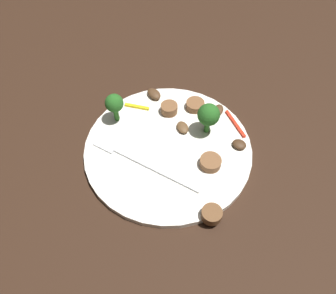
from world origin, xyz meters
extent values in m
plane|color=black|center=(0.00, 0.00, 0.00)|extent=(1.40, 1.40, 0.00)
cylinder|color=white|center=(0.00, 0.00, 0.01)|extent=(0.26, 0.26, 0.01)
cube|color=silver|center=(0.01, 0.05, 0.01)|extent=(0.14, 0.04, 0.00)
cube|color=silver|center=(0.09, 0.02, 0.01)|extent=(0.04, 0.03, 0.00)
cylinder|color=#296420|center=(-0.05, -0.05, 0.02)|extent=(0.01, 0.01, 0.03)
sphere|color=#235B1E|center=(-0.05, -0.05, 0.05)|extent=(0.03, 0.03, 0.03)
cylinder|color=#296420|center=(0.10, -0.03, 0.02)|extent=(0.01, 0.01, 0.03)
sphere|color=#235B1E|center=(0.10, -0.03, 0.05)|extent=(0.03, 0.03, 0.03)
cylinder|color=brown|center=(-0.09, 0.10, 0.02)|extent=(0.04, 0.04, 0.01)
cylinder|color=brown|center=(-0.02, -0.09, 0.02)|extent=(0.04, 0.04, 0.01)
cylinder|color=brown|center=(-0.07, 0.02, 0.02)|extent=(0.05, 0.05, 0.01)
cylinder|color=brown|center=(0.02, -0.07, 0.02)|extent=(0.04, 0.04, 0.02)
ellipsoid|color=#422B19|center=(-0.11, -0.03, 0.01)|extent=(0.03, 0.02, 0.01)
ellipsoid|color=brown|center=(-0.01, -0.04, 0.01)|extent=(0.03, 0.03, 0.01)
ellipsoid|color=#4C331E|center=(-0.06, -0.09, 0.01)|extent=(0.02, 0.03, 0.01)
ellipsoid|color=#4C331E|center=(0.05, -0.10, 0.02)|extent=(0.03, 0.03, 0.01)
cube|color=yellow|center=(0.07, -0.07, 0.01)|extent=(0.04, 0.01, 0.00)
cube|color=red|center=(-0.09, -0.07, 0.01)|extent=(0.04, 0.05, 0.00)
camera|label=1|loc=(-0.08, 0.29, 0.43)|focal=35.64mm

